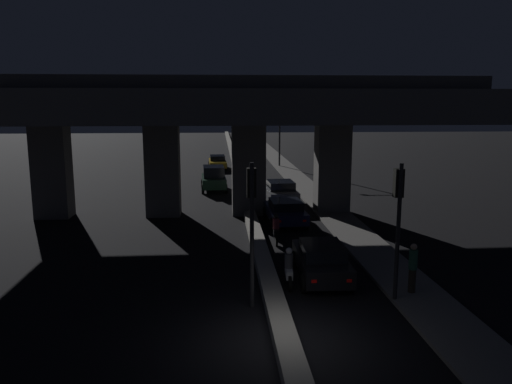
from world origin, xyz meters
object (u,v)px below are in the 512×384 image
street_lamp (276,125)px  motorcycle_black_filtering_mid (276,230)px  car_grey_third (280,192)px  car_dark_blue_second (285,211)px  motorcycle_white_filtering_near (289,269)px  car_dark_green_lead_oncoming (214,178)px  car_taxi_yellow_second_oncoming (218,162)px  car_black_lead (321,260)px  pedestrian_on_sidewalk (413,267)px  traffic_light_left_of_median (252,209)px  traffic_light_right_of_median (398,208)px  motorcycle_red_filtering_far (258,201)px

street_lamp → motorcycle_black_filtering_mid: (-3.24, -28.70, -3.76)m
car_grey_third → street_lamp: bearing=-8.1°
car_dark_blue_second → motorcycle_white_filtering_near: bearing=170.9°
motorcycle_black_filtering_mid → car_dark_green_lead_oncoming: bearing=15.4°
car_taxi_yellow_second_oncoming → motorcycle_black_filtering_mid: (2.84, -27.69, -0.09)m
car_black_lead → pedestrian_on_sidewalk: bearing=-121.5°
car_black_lead → motorcycle_white_filtering_near: bearing=113.4°
street_lamp → motorcycle_black_filtering_mid: street_lamp is taller
motorcycle_black_filtering_mid → traffic_light_left_of_median: bearing=170.9°
car_dark_blue_second → car_dark_green_lead_oncoming: bearing=17.7°
car_taxi_yellow_second_oncoming → traffic_light_right_of_median: bearing=7.5°
motorcycle_black_filtering_mid → traffic_light_right_of_median: bearing=-153.4°
car_dark_green_lead_oncoming → car_taxi_yellow_second_oncoming: size_ratio=0.87×
traffic_light_left_of_median → car_dark_green_lead_oncoming: 22.49m
street_lamp → car_grey_third: (-1.90, -19.47, -3.57)m
traffic_light_right_of_median → motorcycle_black_filtering_mid: 8.54m
car_dark_green_lead_oncoming → motorcycle_black_filtering_mid: 15.17m
car_dark_green_lead_oncoming → motorcycle_red_filtering_far: 8.00m
pedestrian_on_sidewalk → car_dark_blue_second: bearing=105.8°
traffic_light_right_of_median → motorcycle_white_filtering_near: bearing=152.1°
traffic_light_right_of_median → street_lamp: 36.19m
street_lamp → car_black_lead: 34.13m
traffic_light_right_of_median → traffic_light_left_of_median: bearing=-180.0°
car_taxi_yellow_second_oncoming → pedestrian_on_sidewalk: pedestrian_on_sidewalk is taller
car_grey_third → motorcycle_red_filtering_far: 2.46m
traffic_light_right_of_median → street_lamp: size_ratio=0.66×
pedestrian_on_sidewalk → traffic_light_right_of_median: bearing=-151.1°
traffic_light_right_of_median → car_dark_blue_second: bearing=101.3°
traffic_light_left_of_median → motorcycle_red_filtering_far: bearing=84.6°
traffic_light_left_of_median → pedestrian_on_sidewalk: bearing=4.5°
motorcycle_red_filtering_far → pedestrian_on_sidewalk: 15.03m
car_taxi_yellow_second_oncoming → motorcycle_black_filtering_mid: motorcycle_black_filtering_mid is taller
traffic_light_right_of_median → car_taxi_yellow_second_oncoming: size_ratio=1.03×
traffic_light_left_of_median → motorcycle_white_filtering_near: bearing=50.1°
traffic_light_right_of_median → motorcycle_red_filtering_far: (-3.45, 14.85, -2.65)m
traffic_light_right_of_median → car_dark_green_lead_oncoming: traffic_light_right_of_median is taller
car_black_lead → car_dark_green_lead_oncoming: car_dark_green_lead_oncoming is taller
car_grey_third → pedestrian_on_sidewalk: size_ratio=2.50×
car_dark_blue_second → car_dark_green_lead_oncoming: car_dark_green_lead_oncoming is taller
traffic_light_right_of_median → motorcycle_white_filtering_near: (-3.36, 1.78, -2.64)m
car_taxi_yellow_second_oncoming → car_grey_third: bearing=10.6°
car_dark_green_lead_oncoming → motorcycle_red_filtering_far: (2.85, -7.47, -0.37)m
car_grey_third → traffic_light_right_of_median: bearing=-176.2°
traffic_light_left_of_median → motorcycle_red_filtering_far: traffic_light_left_of_median is taller
car_dark_green_lead_oncoming → pedestrian_on_sidewalk: pedestrian_on_sidewalk is taller
car_grey_third → car_dark_green_lead_oncoming: 7.17m
street_lamp → motorcycle_white_filtering_near: (-3.42, -34.39, -3.76)m
car_dark_blue_second → motorcycle_white_filtering_near: (-1.12, -9.41, -0.13)m
car_grey_third → motorcycle_white_filtering_near: bearing=171.7°
traffic_light_left_of_median → car_black_lead: 4.43m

